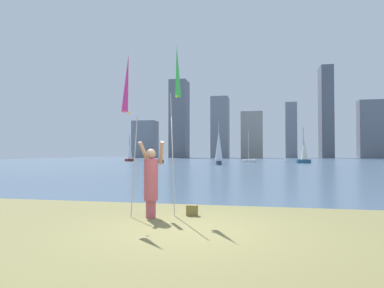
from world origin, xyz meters
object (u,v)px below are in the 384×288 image
(sailboat_2, at_px, (249,160))
(sailboat_6, at_px, (160,161))
(person, at_px, (151,180))
(bag, at_px, (192,210))
(sailboat_1, at_px, (130,151))
(sailboat_0, at_px, (219,148))
(sailboat_8, at_px, (304,152))
(kite_flag_right, at_px, (177,75))
(kite_flag_left, at_px, (127,86))

(sailboat_2, bearing_deg, sailboat_6, -157.96)
(person, relative_size, sailboat_2, 0.37)
(bag, bearing_deg, person, -153.52)
(sailboat_2, bearing_deg, bag, -89.91)
(sailboat_2, bearing_deg, sailboat_1, 173.55)
(bag, relative_size, sailboat_0, 0.05)
(bag, height_order, sailboat_8, sailboat_8)
(sailboat_0, distance_m, sailboat_1, 23.20)
(sailboat_6, distance_m, sailboat_8, 22.49)
(sailboat_1, bearing_deg, kite_flag_right, -66.78)
(sailboat_0, relative_size, sailboat_1, 1.16)
(kite_flag_left, relative_size, kite_flag_right, 0.90)
(kite_flag_left, relative_size, sailboat_0, 0.70)
(kite_flag_right, height_order, sailboat_6, kite_flag_right)
(sailboat_6, bearing_deg, kite_flag_left, -74.08)
(bag, relative_size, sailboat_2, 0.06)
(sailboat_2, relative_size, sailboat_8, 0.94)
(kite_flag_right, xyz_separation_m, sailboat_6, (-13.39, 42.38, -3.37))
(sailboat_1, relative_size, sailboat_2, 0.96)
(kite_flag_right, distance_m, bag, 3.58)
(sailboat_1, xyz_separation_m, sailboat_6, (8.26, -8.05, -1.60))
(person, xyz_separation_m, sailboat_1, (-21.13, 51.08, 0.97))
(kite_flag_left, xyz_separation_m, sailboat_2, (1.38, 48.93, -2.94))
(sailboat_2, bearing_deg, kite_flag_left, -91.61)
(sailboat_6, bearing_deg, sailboat_8, 7.21)
(sailboat_0, relative_size, sailboat_2, 1.11)
(person, relative_size, sailboat_8, 0.34)
(bag, bearing_deg, sailboat_1, 113.57)
(sailboat_1, bearing_deg, sailboat_8, -9.73)
(sailboat_6, xyz_separation_m, sailboat_8, (22.27, 2.82, 1.46))
(sailboat_1, distance_m, sailboat_6, 11.64)
(kite_flag_left, relative_size, sailboat_2, 0.78)
(kite_flag_left, bearing_deg, sailboat_2, 88.39)
(person, distance_m, bag, 1.32)
(bag, bearing_deg, sailboat_0, 95.76)
(person, height_order, kite_flag_left, kite_flag_left)
(sailboat_2, height_order, sailboat_6, sailboat_2)
(sailboat_0, height_order, sailboat_2, sailboat_0)
(sailboat_1, bearing_deg, sailboat_2, -6.45)
(person, bearing_deg, sailboat_0, 78.74)
(person, distance_m, kite_flag_right, 2.86)
(kite_flag_right, bearing_deg, sailboat_2, 89.57)
(sailboat_6, height_order, sailboat_8, sailboat_8)
(sailboat_0, distance_m, sailboat_6, 11.98)
(kite_flag_left, distance_m, sailboat_1, 55.41)
(sailboat_0, bearing_deg, sailboat_8, 36.25)
(bag, height_order, sailboat_6, sailboat_6)
(kite_flag_right, bearing_deg, sailboat_8, 78.88)
(person, xyz_separation_m, bag, (0.94, 0.47, -0.80))
(kite_flag_right, xyz_separation_m, sailboat_1, (-21.64, 50.44, -1.78))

